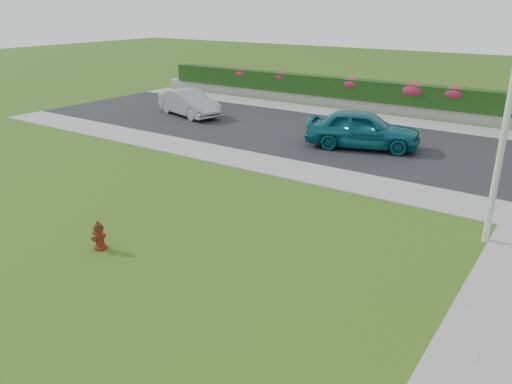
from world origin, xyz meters
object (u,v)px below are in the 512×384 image
Objects in this scene: sedan_silver at (189,103)px; utility_pole at (508,114)px; fire_hydrant at (99,236)px; sedan_teal at (363,129)px.

sedan_silver is 17.90m from utility_pole.
sedan_teal reaches higher than fire_hydrant.
sedan_silver is (-10.13, 0.67, -0.11)m from sedan_teal.
utility_pole is at bearing 31.31° from fire_hydrant.
utility_pole reaches higher than sedan_teal.
fire_hydrant is 0.18× the size of sedan_silver.
utility_pole is (7.74, 5.83, 2.92)m from fire_hydrant.
sedan_teal is 10.15m from sedan_silver.
utility_pole is (16.26, -7.03, 2.55)m from sedan_silver.
fire_hydrant is at bearing 154.90° from sedan_teal.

